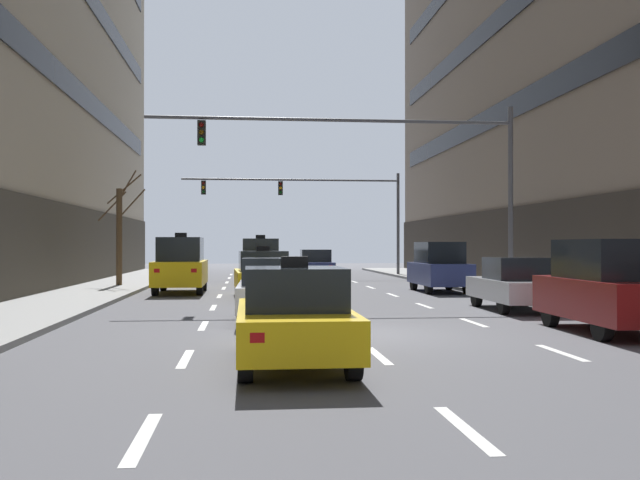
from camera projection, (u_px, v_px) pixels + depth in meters
name	position (u px, v px, depth m)	size (l,w,h in m)	color
ground_plane	(353.00, 334.00, 15.49)	(120.00, 120.00, 0.00)	#515156
lane_stripe_l1_s2	(143.00, 437.00, 7.19)	(0.16, 2.00, 0.01)	silver
lane_stripe_l1_s3	(186.00, 359.00, 12.16)	(0.16, 2.00, 0.01)	silver
lane_stripe_l1_s4	(203.00, 326.00, 17.14)	(0.16, 2.00, 0.01)	silver
lane_stripe_l1_s5	(213.00, 308.00, 22.11)	(0.16, 2.00, 0.01)	silver
lane_stripe_l1_s6	(219.00, 296.00, 27.09)	(0.16, 2.00, 0.01)	silver
lane_stripe_l1_s7	(224.00, 288.00, 32.06)	(0.16, 2.00, 0.01)	silver
lane_stripe_l1_s8	(227.00, 282.00, 37.03)	(0.16, 2.00, 0.01)	silver
lane_stripe_l1_s9	(229.00, 278.00, 42.01)	(0.16, 2.00, 0.01)	silver
lane_stripe_l1_s10	(231.00, 274.00, 46.98)	(0.16, 2.00, 0.01)	silver
lane_stripe_l2_s2	(465.00, 429.00, 7.53)	(0.16, 2.00, 0.01)	silver
lane_stripe_l2_s3	(378.00, 356.00, 12.51)	(0.16, 2.00, 0.01)	silver
lane_stripe_l2_s4	(341.00, 324.00, 17.48)	(0.16, 2.00, 0.01)	silver
lane_stripe_l2_s5	(320.00, 307.00, 22.45)	(0.16, 2.00, 0.01)	silver
lane_stripe_l2_s6	(307.00, 295.00, 27.43)	(0.16, 2.00, 0.01)	silver
lane_stripe_l2_s7	(298.00, 288.00, 32.40)	(0.16, 2.00, 0.01)	silver
lane_stripe_l2_s8	(291.00, 282.00, 37.37)	(0.16, 2.00, 0.01)	silver
lane_stripe_l2_s9	(286.00, 278.00, 42.35)	(0.16, 2.00, 0.01)	silver
lane_stripe_l2_s10	(282.00, 274.00, 47.32)	(0.16, 2.00, 0.01)	silver
lane_stripe_l3_s3	(561.00, 353.00, 12.85)	(0.16, 2.00, 0.01)	silver
lane_stripe_l3_s4	(474.00, 323.00, 17.82)	(0.16, 2.00, 0.01)	silver
lane_stripe_l3_s5	(424.00, 306.00, 22.79)	(0.16, 2.00, 0.01)	silver
lane_stripe_l3_s6	(392.00, 295.00, 27.77)	(0.16, 2.00, 0.01)	silver
lane_stripe_l3_s7	(370.00, 287.00, 32.74)	(0.16, 2.00, 0.01)	silver
lane_stripe_l3_s8	(354.00, 282.00, 37.72)	(0.16, 2.00, 0.01)	silver
lane_stripe_l3_s9	(342.00, 277.00, 42.69)	(0.16, 2.00, 0.01)	silver
lane_stripe_l3_s10	(332.00, 274.00, 47.66)	(0.16, 2.00, 0.01)	silver
taxi_driving_0	(260.00, 262.00, 34.90)	(1.98, 4.68, 2.45)	black
car_driving_1	(273.00, 289.00, 18.43)	(1.91, 4.35, 1.61)	black
taxi_driving_2	(263.00, 275.00, 25.93)	(2.14, 4.70, 1.92)	black
taxi_driving_3	(181.00, 265.00, 28.86)	(1.98, 4.67, 2.45)	black
car_driving_4	(315.00, 265.00, 40.64)	(1.96, 4.54, 1.69)	black
taxi_driving_5	(294.00, 317.00, 11.41)	(1.80, 4.26, 1.77)	black
car_parked_1	(608.00, 286.00, 15.72)	(1.90, 4.33, 2.07)	black
car_parked_2	(515.00, 284.00, 21.20)	(1.89, 4.26, 1.58)	black
car_parked_3	(439.00, 267.00, 29.56)	(1.83, 4.30, 2.07)	black
traffic_signal_0	(397.00, 160.00, 25.06)	(12.96, 0.35, 6.76)	#4C4C51
traffic_signal_1	(319.00, 199.00, 43.98)	(13.45, 0.35, 6.30)	#4C4C51
street_tree_1	(120.00, 232.00, 32.33)	(2.14, 1.29, 5.24)	#4C3823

